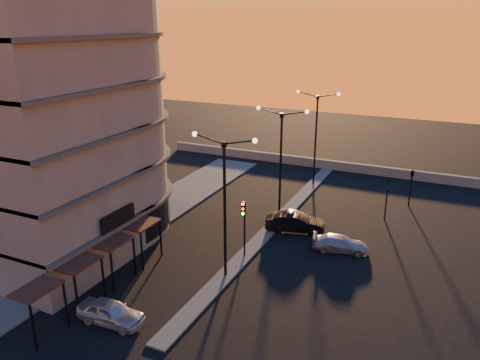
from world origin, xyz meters
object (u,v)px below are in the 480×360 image
car_sedan (295,222)px  streetlamp_mid (281,156)px  traffic_light_main (244,220)px  car_wagon (341,244)px  car_hatchback (111,312)px

car_sedan → streetlamp_mid: bearing=38.9°
traffic_light_main → streetlamp_mid: bearing=90.0°
car_wagon → streetlamp_mid: bearing=49.8°
streetlamp_mid → car_hatchback: 18.17m
streetlamp_mid → car_wagon: bearing=-28.8°
car_hatchback → car_sedan: bearing=-21.6°
traffic_light_main → car_sedan: 6.35m
car_sedan → car_wagon: size_ratio=1.16×
streetlamp_mid → traffic_light_main: streetlamp_mid is taller
car_hatchback → car_wagon: 16.78m
car_hatchback → car_sedan: (5.39, 15.69, 0.11)m
car_hatchback → streetlamp_mid: bearing=-14.2°
car_wagon → traffic_light_main: bearing=111.4°
streetlamp_mid → car_sedan: streetlamp_mid is taller
car_sedan → traffic_light_main: bearing=147.9°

